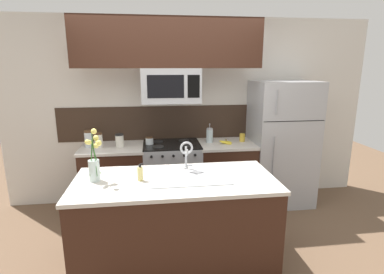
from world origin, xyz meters
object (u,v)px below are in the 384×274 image
object	(u,v)px
refrigerator	(281,143)
storage_jar_short	(120,140)
sink_faucet	(186,152)
coffee_tin	(242,138)
stove_range	(172,176)
french_press	(210,135)
flower_vase	(94,165)
dish_soap_bottle	(140,173)
microwave	(171,86)
storage_jar_squat	(149,141)
storage_jar_medium	(99,140)
banana_bunch	(226,142)
storage_jar_tall	(89,139)

from	to	relation	value
refrigerator	storage_jar_short	xyz separation A→B (m)	(-2.23, -0.04, 0.12)
storage_jar_short	sink_faucet	xyz separation A→B (m)	(0.77, -1.01, 0.11)
coffee_tin	sink_faucet	xyz separation A→B (m)	(-0.91, -1.08, 0.14)
refrigerator	stove_range	bearing A→B (deg)	-179.26
french_press	flower_vase	size ratio (longest dim) A/B	0.53
storage_jar_short	dish_soap_bottle	bearing A→B (deg)	-75.89
microwave	french_press	distance (m)	0.87
stove_range	storage_jar_squat	world-z (taller)	storage_jar_squat
sink_faucet	storage_jar_short	bearing A→B (deg)	127.09
sink_faucet	stove_range	bearing A→B (deg)	94.68
microwave	storage_jar_squat	xyz separation A→B (m)	(-0.29, 0.04, -0.74)
stove_range	coffee_tin	world-z (taller)	coffee_tin
storage_jar_medium	coffee_tin	size ratio (longest dim) A/B	1.76
microwave	french_press	bearing A→B (deg)	8.70
storage_jar_short	banana_bunch	bearing A→B (deg)	-1.63
refrigerator	coffee_tin	xyz separation A→B (m)	(-0.56, 0.03, 0.09)
stove_range	dish_soap_bottle	xyz separation A→B (m)	(-0.37, -1.25, 0.52)
refrigerator	storage_jar_tall	xyz separation A→B (m)	(-2.63, 0.01, 0.15)
storage_jar_short	storage_jar_squat	bearing A→B (deg)	6.32
storage_jar_tall	banana_bunch	xyz separation A→B (m)	(1.81, -0.09, -0.09)
flower_vase	microwave	bearing A→B (deg)	56.52
storage_jar_medium	sink_faucet	world-z (taller)	sink_faucet
stove_range	banana_bunch	xyz separation A→B (m)	(0.74, -0.06, 0.47)
flower_vase	refrigerator	bearing A→B (deg)	27.66
microwave	dish_soap_bottle	size ratio (longest dim) A/B	4.51
stove_range	microwave	bearing A→B (deg)	-89.84
refrigerator	coffee_tin	world-z (taller)	refrigerator
storage_jar_tall	coffee_tin	size ratio (longest dim) A/B	1.99
microwave	refrigerator	size ratio (longest dim) A/B	0.43
microwave	storage_jar_tall	world-z (taller)	microwave
stove_range	flower_vase	world-z (taller)	flower_vase
storage_jar_short	coffee_tin	bearing A→B (deg)	2.38
refrigerator	french_press	xyz separation A→B (m)	(-1.02, 0.04, 0.14)
storage_jar_medium	stove_range	bearing A→B (deg)	1.24
microwave	storage_jar_medium	world-z (taller)	microwave
stove_range	sink_faucet	size ratio (longest dim) A/B	3.04
refrigerator	storage_jar_tall	world-z (taller)	refrigerator
microwave	coffee_tin	bearing A→B (deg)	4.09
storage_jar_medium	banana_bunch	bearing A→B (deg)	-1.34
storage_jar_short	stove_range	bearing A→B (deg)	1.64
sink_faucet	dish_soap_bottle	distance (m)	0.52
storage_jar_medium	microwave	bearing A→B (deg)	-0.03
dish_soap_bottle	storage_jar_short	bearing A→B (deg)	104.11
storage_jar_medium	french_press	xyz separation A→B (m)	(1.48, 0.08, 0.00)
storage_jar_medium	sink_faucet	size ratio (longest dim) A/B	0.63
flower_vase	storage_jar_short	bearing A→B (deg)	85.07
stove_range	refrigerator	world-z (taller)	refrigerator
microwave	storage_jar_tall	xyz separation A→B (m)	(-1.08, 0.05, -0.68)
storage_jar_tall	microwave	bearing A→B (deg)	-2.47
stove_range	microwave	distance (m)	1.24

